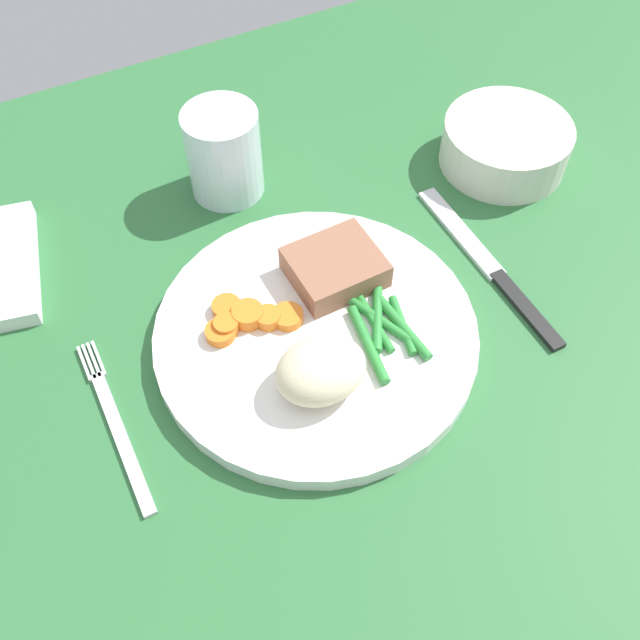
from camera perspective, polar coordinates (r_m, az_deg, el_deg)
The scene contains 10 objects.
dining_table at distance 59.23cm, azimuth 0.39°, elevation -3.31°, with size 120.00×90.00×2.00cm.
dinner_plate at distance 58.63cm, azimuth 0.00°, elevation -1.03°, with size 26.39×26.39×1.60cm, color white.
meat_portion at distance 60.28cm, azimuth 1.21°, elevation 4.23°, with size 7.40×6.47×2.45cm, color #936047.
mashed_potatoes at distance 53.39cm, azimuth 0.06°, elevation -4.01°, with size 7.07×5.72×3.94cm, color beige.
carrot_slices at distance 58.12cm, azimuth -5.85°, elevation 0.10°, with size 7.98×5.60×1.27cm.
green_beans at distance 57.96cm, azimuth 4.88°, elevation -0.23°, with size 5.84×10.31×0.85cm.
fork at distance 57.02cm, azimuth -15.90°, elevation -8.13°, with size 1.44×16.60×0.40cm.
knife at distance 65.43cm, azimuth 13.44°, elevation 4.07°, with size 1.70×20.50×0.64cm.
water_glass at distance 68.98cm, azimuth -7.61°, elevation 12.66°, with size 7.00×7.00×8.66cm.
salad_bowl at distance 74.23cm, azimuth 14.59°, elevation 13.56°, with size 12.46×12.46×4.48cm.
Camera 1 is at (-14.90, -28.18, 50.92)cm, focal length 40.15 mm.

